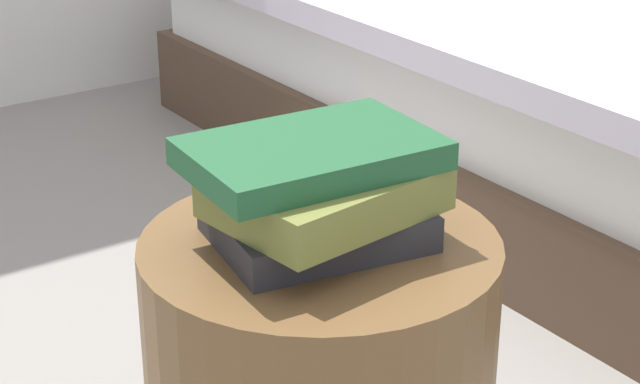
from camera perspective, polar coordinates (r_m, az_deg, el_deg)
bed at (r=2.84m, az=14.75°, el=6.33°), size 1.55×2.02×0.62m
side_table at (r=1.50m, az=-0.00°, el=-9.97°), size 0.47×0.47×0.43m
book_charcoal at (r=1.38m, az=-0.21°, el=-1.69°), size 0.28×0.23×0.05m
book_olive at (r=1.35m, az=0.20°, el=0.02°), size 0.28×0.23×0.06m
book_forest at (r=1.34m, az=-0.46°, el=2.01°), size 0.31×0.22×0.04m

